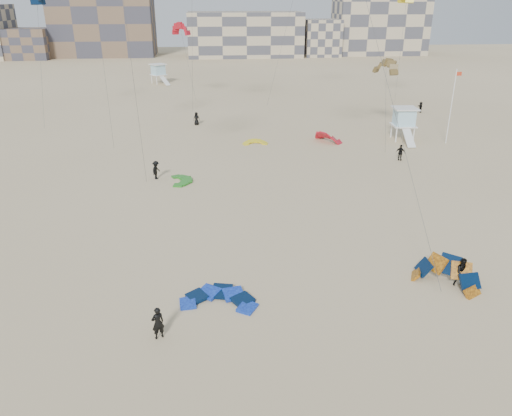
{
  "coord_description": "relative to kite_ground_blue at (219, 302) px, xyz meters",
  "views": [
    {
      "loc": [
        -0.36,
        -20.58,
        16.12
      ],
      "look_at": [
        2.05,
        6.0,
        4.74
      ],
      "focal_mm": 35.0,
      "sensor_mm": 36.0,
      "label": 1
    }
  ],
  "objects": [
    {
      "name": "lifeguard_tower_far",
      "position": [
        -10.19,
        78.2,
        1.89
      ],
      "size": [
        3.74,
        5.74,
        3.82
      ],
      "rotation": [
        0.0,
        0.0,
        0.58
      ],
      "color": "white",
      "rests_on": "ground"
    },
    {
      "name": "kitesurfer_b",
      "position": [
        14.57,
        0.46,
        0.91
      ],
      "size": [
        0.98,
        0.82,
        1.82
      ],
      "primitive_type": "imported",
      "rotation": [
        0.0,
        0.0,
        -0.16
      ],
      "color": "black",
      "rests_on": "ground"
    },
    {
      "name": "lifeguard_tower_near",
      "position": [
        22.92,
        33.02,
        1.94
      ],
      "size": [
        2.91,
        5.4,
        3.91
      ],
      "rotation": [
        0.0,
        0.0,
        -0.06
      ],
      "color": "white",
      "rests_on": "ground"
    },
    {
      "name": "ground",
      "position": [
        0.3,
        -3.59,
        0.0
      ],
      "size": [
        320.0,
        320.0,
        0.0
      ],
      "primitive_type": "plane",
      "color": "beige",
      "rests_on": "ground"
    },
    {
      "name": "kite_ground_yellow",
      "position": [
        5.0,
        32.85,
        0.0
      ],
      "size": [
        2.7,
        2.87,
        1.2
      ],
      "primitive_type": null,
      "rotation": [
        0.2,
        0.0,
        0.01
      ],
      "color": "#F7FC18",
      "rests_on": "ground"
    },
    {
      "name": "kite_fly_olive",
      "position": [
        21.45,
        36.91,
        8.0
      ],
      "size": [
        5.79,
        14.33,
        8.5
      ],
      "rotation": [
        0.0,
        0.0,
        -1.1
      ],
      "color": "brown",
      "rests_on": "ground"
    },
    {
      "name": "condo_mid",
      "position": [
        10.3,
        126.41,
        6.0
      ],
      "size": [
        32.0,
        16.0,
        12.0
      ],
      "primitive_type": "cube",
      "color": "#C0AE8D",
      "rests_on": "ground"
    },
    {
      "name": "kitesurfer_f",
      "position": [
        31.18,
        47.78,
        0.79
      ],
      "size": [
        0.55,
        1.48,
        1.58
      ],
      "primitive_type": "imported",
      "rotation": [
        0.0,
        0.0,
        -1.63
      ],
      "color": "black",
      "rests_on": "ground"
    },
    {
      "name": "kitesurfer_main",
      "position": [
        -3.13,
        -2.93,
        0.91
      ],
      "size": [
        0.79,
        0.69,
        1.81
      ],
      "primitive_type": "imported",
      "rotation": [
        0.0,
        0.0,
        3.62
      ],
      "color": "black",
      "rests_on": "ground"
    },
    {
      "name": "flagpole",
      "position": [
        27.59,
        31.04,
        4.49
      ],
      "size": [
        0.7,
        0.11,
        8.58
      ],
      "color": "white",
      "rests_on": "ground"
    },
    {
      "name": "kite_ground_orange",
      "position": [
        13.67,
        0.73,
        0.0
      ],
      "size": [
        5.72,
        5.71,
        4.08
      ],
      "primitive_type": null,
      "rotation": [
        0.91,
        0.0,
        -0.74
      ],
      "color": "orange",
      "rests_on": "ground"
    },
    {
      "name": "kite_fly_red",
      "position": [
        -4.33,
        59.19,
        11.19
      ],
      "size": [
        4.96,
        6.99,
        11.47
      ],
      "rotation": [
        0.0,
        0.0,
        2.28
      ],
      "color": "#E41744",
      "rests_on": "ground"
    },
    {
      "name": "kitesurfer_c",
      "position": [
        -5.46,
        21.42,
        0.89
      ],
      "size": [
        1.05,
        1.31,
        1.78
      ],
      "primitive_type": "imported",
      "rotation": [
        0.0,
        0.0,
        1.17
      ],
      "color": "black",
      "rests_on": "ground"
    },
    {
      "name": "condo_fill_left",
      "position": [
        -49.7,
        124.41,
        4.0
      ],
      "size": [
        12.0,
        10.0,
        8.0
      ],
      "primitive_type": "cube",
      "color": "brown",
      "rests_on": "ground"
    },
    {
      "name": "kite_ground_green",
      "position": [
        -3.16,
        20.51,
        0.0
      ],
      "size": [
        3.39,
        3.23,
        0.57
      ],
      "primitive_type": null,
      "rotation": [
        0.05,
        0.0,
        -1.45
      ],
      "color": "#248A23",
      "rests_on": "ground"
    },
    {
      "name": "condo_west_b",
      "position": [
        -29.7,
        130.41,
        9.0
      ],
      "size": [
        28.0,
        14.0,
        18.0
      ],
      "primitive_type": "cube",
      "color": "brown",
      "rests_on": "ground"
    },
    {
      "name": "kite_ground_blue",
      "position": [
        0.0,
        0.0,
        0.0
      ],
      "size": [
        4.77,
        4.93,
        1.2
      ],
      "primitive_type": null,
      "rotation": [
        0.12,
        0.0,
        -0.22
      ],
      "color": "blue",
      "rests_on": "ground"
    },
    {
      "name": "condo_fill_right",
      "position": [
        32.3,
        124.41,
        5.0
      ],
      "size": [
        10.0,
        10.0,
        10.0
      ],
      "primitive_type": "cube",
      "color": "#C0AE8D",
      "rests_on": "ground"
    },
    {
      "name": "kitesurfer_d",
      "position": [
        19.73,
        24.96,
        0.86
      ],
      "size": [
        1.05,
        0.95,
        1.72
      ],
      "primitive_type": "imported",
      "rotation": [
        0.0,
        0.0,
        2.49
      ],
      "color": "black",
      "rests_on": "ground"
    },
    {
      "name": "condo_east",
      "position": [
        50.3,
        128.41,
        8.0
      ],
      "size": [
        26.0,
        14.0,
        16.0
      ],
      "primitive_type": "cube",
      "color": "#C0AE8D",
      "rests_on": "ground"
    },
    {
      "name": "kite_ground_red_far",
      "position": [
        13.8,
        33.09,
        0.0
      ],
      "size": [
        5.16,
        5.13,
        3.69
      ],
      "primitive_type": null,
      "rotation": [
        0.74,
        0.0,
        2.16
      ],
      "color": "#E41744",
      "rests_on": "ground"
    },
    {
      "name": "kitesurfer_e",
      "position": [
        -2.08,
        42.9,
        0.87
      ],
      "size": [
        0.95,
        0.74,
        1.73
      ],
      "primitive_type": "imported",
      "rotation": [
        0.0,
        0.0,
        0.24
      ],
      "color": "black",
      "rests_on": "ground"
    }
  ]
}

